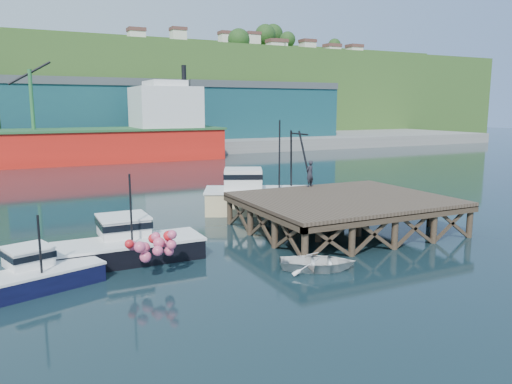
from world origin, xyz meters
TOP-DOWN VIEW (x-y plane):
  - ground at (0.00, 0.00)m, footprint 300.00×300.00m
  - wharf at (5.50, -0.19)m, footprint 12.00×10.00m
  - far_quay at (0.00, 70.00)m, footprint 160.00×40.00m
  - warehouse_mid at (0.00, 65.00)m, footprint 28.00×16.00m
  - warehouse_right at (30.00, 65.00)m, footprint 30.00×16.00m
  - cargo_ship at (-8.46, 48.00)m, footprint 55.50×10.00m
  - hillside at (0.00, 100.00)m, footprint 220.00×50.00m
  - boat_navy at (-12.30, -2.58)m, footprint 5.66×3.75m
  - boat_black at (-7.87, -0.16)m, footprint 7.29×6.17m
  - trawler at (3.96, 6.76)m, footprint 10.61×7.44m
  - dinghy at (-0.15, -5.80)m, footprint 4.40×3.99m
  - dockworker at (5.77, 4.40)m, footprint 0.77×0.61m

SIDE VIEW (x-z plane):
  - ground at x=0.00m, z-range 0.00..0.00m
  - dinghy at x=-0.15m, z-range 0.00..0.75m
  - boat_navy at x=-12.30m, z-range -0.99..2.33m
  - boat_black at x=-7.87m, z-range -1.43..3.08m
  - far_quay at x=0.00m, z-range 0.00..2.00m
  - trawler at x=3.96m, z-range -1.98..4.74m
  - wharf at x=5.50m, z-range 0.63..3.25m
  - dockworker at x=5.77m, z-range 2.12..3.97m
  - cargo_ship at x=-8.46m, z-range -3.56..10.19m
  - warehouse_mid at x=0.00m, z-range 2.00..11.00m
  - warehouse_right at x=30.00m, z-range 2.00..11.00m
  - hillside at x=0.00m, z-range 0.00..22.00m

